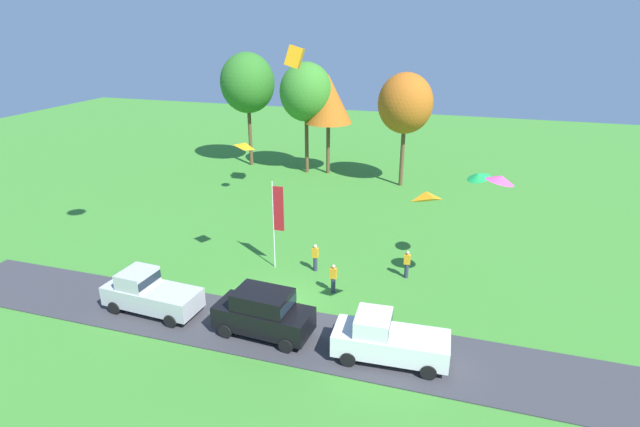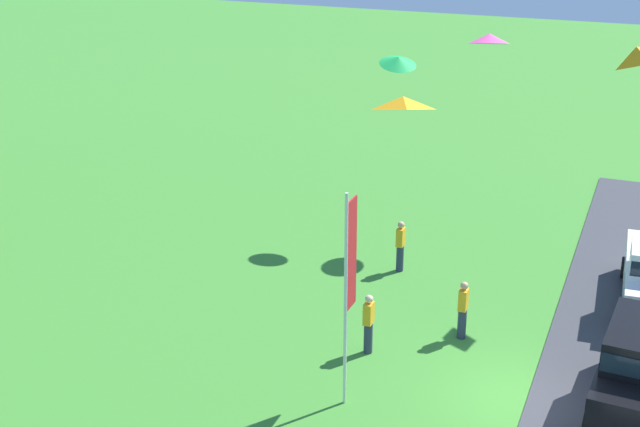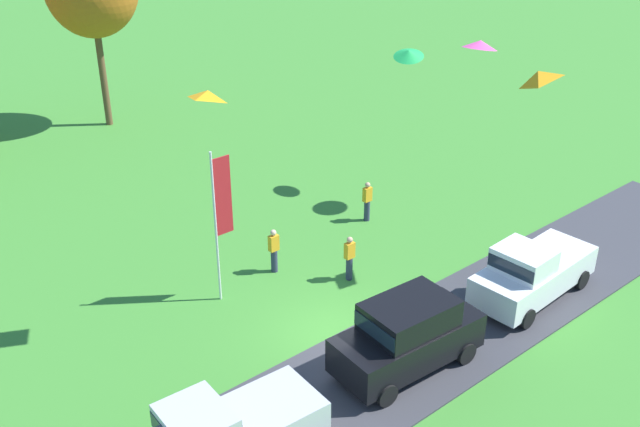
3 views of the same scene
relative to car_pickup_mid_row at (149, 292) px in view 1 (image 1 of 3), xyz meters
The scene contains 18 objects.
ground_plane 6.48m from the car_pickup_mid_row, 22.00° to the left, with size 120.00×120.00×0.00m, color #3D842D.
pavement_strip 6.02m from the car_pickup_mid_row, ahead, with size 36.00×4.40×0.06m, color #38383D.
car_pickup_mid_row is the anchor object (origin of this frame).
car_suv_near_entrance 6.40m from the car_pickup_mid_row, ahead, with size 4.72×2.30×2.28m.
car_pickup_far_end 12.24m from the car_pickup_mid_row, ahead, with size 5.09×2.25×2.14m.
person_on_lawn 14.18m from the car_pickup_mid_row, 31.80° to the left, with size 0.36×0.24×1.71m.
person_watching_sky 9.62m from the car_pickup_mid_row, 28.49° to the left, with size 0.36×0.24×1.71m.
person_beside_suv 9.52m from the car_pickup_mid_row, 44.99° to the left, with size 0.36×0.24×1.71m.
tree_lone_near 28.74m from the car_pickup_mid_row, 103.85° to the left, with size 5.29×5.29×11.17m.
tree_far_left 27.02m from the car_pickup_mid_row, 90.74° to the left, with size 4.96×4.96×10.46m.
tree_center_back 27.25m from the car_pickup_mid_row, 86.28° to the left, with size 4.44×4.44×9.37m.
tree_far_right 27.10m from the car_pickup_mid_row, 69.82° to the left, with size 4.71×4.71×9.94m.
flag_banner 8.22m from the car_pickup_mid_row, 55.42° to the left, with size 0.71×0.08×5.45m.
kite_delta_topmost 18.43m from the car_pickup_mid_row, 29.59° to the left, with size 1.26×1.26×0.28m, color green.
kite_box_over_trees 20.28m from the car_pickup_mid_row, 84.08° to the left, with size 1.04×1.04×1.46m, color orange.
kite_diamond_high_right 14.72m from the car_pickup_mid_row, ahead, with size 1.00×1.08×0.38m, color orange.
kite_diamond_near_flag 9.06m from the car_pickup_mid_row, 55.75° to the left, with size 0.94×0.83×0.27m, color orange.
kite_delta_mid_center 18.37m from the car_pickup_mid_row, 19.85° to the left, with size 1.39×1.39×0.33m, color #EA4C9E.
Camera 1 is at (8.94, -20.97, 14.04)m, focal length 28.00 mm.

